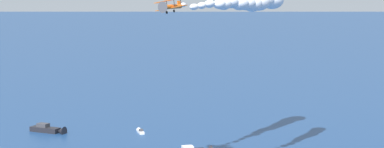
# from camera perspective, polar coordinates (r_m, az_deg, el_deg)

# --- Properties ---
(motorboat_near_centre) EXTENTS (10.59, 8.32, 3.15)m
(motorboat_near_centre) POSITION_cam_1_polar(r_m,az_deg,el_deg) (205.72, -11.19, -4.33)
(motorboat_near_centre) COLOR black
(motorboat_near_centre) RESTS_ON ground_plane
(motorboat_trailing) EXTENTS (1.94, 5.25, 1.49)m
(motorboat_trailing) POSITION_cam_1_polar(r_m,az_deg,el_deg) (202.30, -4.11, -4.53)
(motorboat_trailing) COLOR white
(motorboat_trailing) RESTS_ON ground_plane
(biplane_wingman) EXTENTS (6.59, 6.74, 3.67)m
(biplane_wingman) POSITION_cam_1_polar(r_m,az_deg,el_deg) (147.44, -1.68, 5.39)
(biplane_wingman) COLOR orange
(smoke_trail_wingman) EXTENTS (32.84, 36.43, 5.76)m
(smoke_trail_wingman) POSITION_cam_1_polar(r_m,az_deg,el_deg) (179.17, 4.98, 5.69)
(smoke_trail_wingman) COLOR silver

